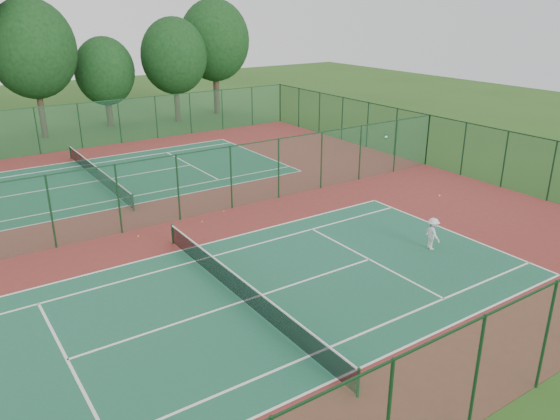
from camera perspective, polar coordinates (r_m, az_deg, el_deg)
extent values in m
plane|color=#274E18|center=(28.19, -13.22, -1.65)|extent=(120.00, 120.00, 0.00)
cube|color=maroon|center=(28.19, -13.22, -1.64)|extent=(40.00, 36.00, 0.01)
cube|color=#1D5E43|center=(20.80, -3.89, -9.51)|extent=(23.77, 10.97, 0.01)
cube|color=#1B583D|center=(36.31, -18.48, 2.91)|extent=(23.77, 10.97, 0.01)
cube|color=#1B5135|center=(44.40, -22.10, 7.90)|extent=(40.00, 0.02, 3.50)
cube|color=#163C1F|center=(44.10, -22.40, 10.06)|extent=(40.00, 0.05, 0.05)
cube|color=#1A4E2C|center=(14.12, 15.86, -18.38)|extent=(40.00, 0.02, 3.50)
cube|color=#12341A|center=(13.13, 16.60, -12.54)|extent=(40.00, 0.05, 0.05)
cube|color=#17452D|center=(38.96, 15.16, 7.08)|extent=(0.02, 36.00, 3.50)
cube|color=#12321E|center=(38.61, 15.40, 9.54)|extent=(0.05, 36.00, 0.05)
cube|color=#18492F|center=(27.59, -13.51, 1.71)|extent=(40.00, 0.02, 3.50)
cube|color=#153A1D|center=(27.10, -13.81, 5.13)|extent=(40.00, 0.05, 0.05)
cylinder|color=#163E1E|center=(16.25, 8.16, -17.44)|extent=(0.10, 0.10, 0.97)
cylinder|color=#163E1E|center=(25.76, -11.16, -2.49)|extent=(0.10, 0.10, 0.97)
cube|color=black|center=(20.57, -3.92, -8.37)|extent=(0.02, 12.80, 0.85)
cube|color=white|center=(20.36, -3.95, -7.30)|extent=(0.04, 12.80, 0.06)
cylinder|color=#153C21|center=(30.33, -15.11, 0.77)|extent=(0.10, 0.10, 0.97)
cylinder|color=#153C21|center=(42.19, -21.06, 5.66)|extent=(0.10, 0.10, 0.97)
cube|color=black|center=(36.18, -18.56, 3.61)|extent=(0.02, 12.80, 0.85)
cube|color=white|center=(36.06, -18.64, 4.27)|extent=(0.04, 12.80, 0.06)
imported|color=silver|center=(25.56, 15.64, -2.40)|extent=(0.76, 1.07, 1.49)
sphere|color=#C8D832|center=(29.44, -5.92, -0.13)|extent=(0.07, 0.07, 0.07)
sphere|color=#CBE334|center=(28.20, -8.16, -1.19)|extent=(0.06, 0.06, 0.06)
sphere|color=yellow|center=(27.04, -14.59, -2.66)|extent=(0.07, 0.07, 0.07)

